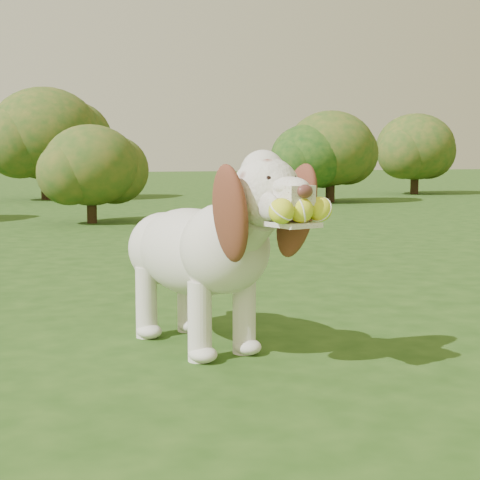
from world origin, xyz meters
name	(u,v)px	position (x,y,z in m)	size (l,w,h in m)	color
ground	(221,349)	(0.00, 0.00, 0.00)	(80.00, 80.00, 0.00)	#1F4112
dog	(205,245)	(-0.06, 0.02, 0.47)	(0.62, 1.36, 0.88)	silver
shrub_f	(331,149)	(5.89, 9.29, 1.02)	(1.68, 1.68, 1.74)	#382314
shrub_i	(45,134)	(1.02, 12.30, 1.33)	(2.18, 2.18, 2.26)	#382314
shrub_c	(91,165)	(0.77, 6.56, 0.75)	(1.23, 1.23, 1.28)	#382314
shrub_d	(309,157)	(5.39, 9.24, 0.87)	(1.42, 1.42, 1.47)	#382314
shrub_h	(415,147)	(9.27, 11.25, 1.10)	(1.80, 1.80, 1.87)	#382314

